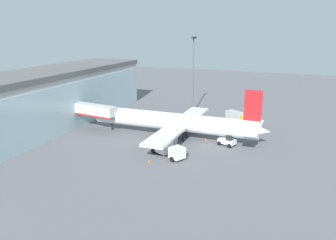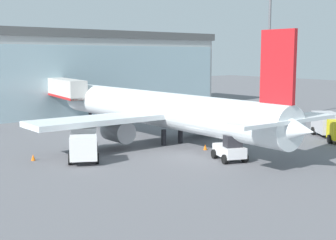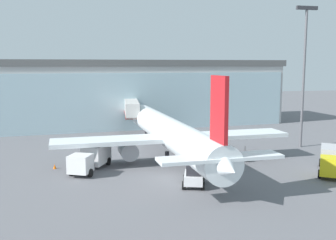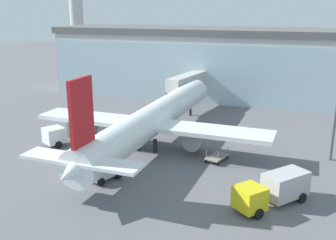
{
  "view_description": "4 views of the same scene",
  "coord_description": "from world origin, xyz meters",
  "px_view_note": "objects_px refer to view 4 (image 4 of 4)",
  "views": [
    {
      "loc": [
        -58.35,
        -16.85,
        21.51
      ],
      "look_at": [
        -1.71,
        7.74,
        4.5
      ],
      "focal_mm": 35.0,
      "sensor_mm": 36.0,
      "label": 1
    },
    {
      "loc": [
        -26.62,
        -32.19,
        9.01
      ],
      "look_at": [
        1.49,
        6.24,
        2.36
      ],
      "focal_mm": 50.0,
      "sensor_mm": 36.0,
      "label": 2
    },
    {
      "loc": [
        -10.23,
        -39.35,
        11.88
      ],
      "look_at": [
        1.18,
        8.75,
        4.89
      ],
      "focal_mm": 42.0,
      "sensor_mm": 36.0,
      "label": 3
    },
    {
      "loc": [
        20.58,
        -34.14,
        16.53
      ],
      "look_at": [
        2.19,
        9.78,
        2.75
      ],
      "focal_mm": 42.0,
      "sensor_mm": 36.0,
      "label": 4
    }
  ],
  "objects_px": {
    "pushback_tug": "(103,171)",
    "jet_bridge": "(192,81)",
    "safety_cone_nose": "(137,162)",
    "safety_cone_wingtip": "(56,132)",
    "airplane": "(153,120)",
    "catering_truck": "(75,130)",
    "fuel_truck": "(274,189)",
    "baggage_cart": "(217,157)"
  },
  "relations": [
    {
      "from": "catering_truck",
      "to": "safety_cone_nose",
      "type": "distance_m",
      "value": 11.54
    },
    {
      "from": "safety_cone_nose",
      "to": "safety_cone_wingtip",
      "type": "height_order",
      "value": "same"
    },
    {
      "from": "catering_truck",
      "to": "safety_cone_nose",
      "type": "relative_size",
      "value": 13.67
    },
    {
      "from": "jet_bridge",
      "to": "safety_cone_wingtip",
      "type": "height_order",
      "value": "jet_bridge"
    },
    {
      "from": "jet_bridge",
      "to": "pushback_tug",
      "type": "height_order",
      "value": "jet_bridge"
    },
    {
      "from": "airplane",
      "to": "baggage_cart",
      "type": "bearing_deg",
      "value": -104.15
    },
    {
      "from": "jet_bridge",
      "to": "pushback_tug",
      "type": "distance_m",
      "value": 31.61
    },
    {
      "from": "jet_bridge",
      "to": "pushback_tug",
      "type": "xyz_separation_m",
      "value": [
        1.66,
        -31.38,
        -3.49
      ]
    },
    {
      "from": "fuel_truck",
      "to": "safety_cone_nose",
      "type": "height_order",
      "value": "fuel_truck"
    },
    {
      "from": "catering_truck",
      "to": "fuel_truck",
      "type": "xyz_separation_m",
      "value": [
        25.79,
        -7.3,
        0.0
      ]
    },
    {
      "from": "pushback_tug",
      "to": "jet_bridge",
      "type": "bearing_deg",
      "value": 21.62
    },
    {
      "from": "pushback_tug",
      "to": "catering_truck",
      "type": "bearing_deg",
      "value": 65.97
    },
    {
      "from": "airplane",
      "to": "pushback_tug",
      "type": "relative_size",
      "value": 10.62
    },
    {
      "from": "pushback_tug",
      "to": "safety_cone_nose",
      "type": "xyz_separation_m",
      "value": [
        1.32,
        4.76,
        -0.7
      ]
    },
    {
      "from": "jet_bridge",
      "to": "pushback_tug",
      "type": "relative_size",
      "value": 4.09
    },
    {
      "from": "baggage_cart",
      "to": "safety_cone_nose",
      "type": "distance_m",
      "value": 8.9
    },
    {
      "from": "baggage_cart",
      "to": "safety_cone_nose",
      "type": "bearing_deg",
      "value": 131.66
    },
    {
      "from": "jet_bridge",
      "to": "catering_truck",
      "type": "relative_size",
      "value": 1.96
    },
    {
      "from": "pushback_tug",
      "to": "safety_cone_wingtip",
      "type": "height_order",
      "value": "pushback_tug"
    },
    {
      "from": "airplane",
      "to": "pushback_tug",
      "type": "height_order",
      "value": "airplane"
    },
    {
      "from": "catering_truck",
      "to": "baggage_cart",
      "type": "xyz_separation_m",
      "value": [
        18.52,
        0.43,
        -0.97
      ]
    },
    {
      "from": "catering_truck",
      "to": "baggage_cart",
      "type": "height_order",
      "value": "catering_truck"
    },
    {
      "from": "safety_cone_nose",
      "to": "safety_cone_wingtip",
      "type": "bearing_deg",
      "value": 160.52
    },
    {
      "from": "jet_bridge",
      "to": "safety_cone_wingtip",
      "type": "bearing_deg",
      "value": 157.13
    },
    {
      "from": "fuel_truck",
      "to": "pushback_tug",
      "type": "relative_size",
      "value": 2.0
    },
    {
      "from": "catering_truck",
      "to": "airplane",
      "type": "bearing_deg",
      "value": 129.49
    },
    {
      "from": "safety_cone_nose",
      "to": "baggage_cart",
      "type": "bearing_deg",
      "value": 29.49
    },
    {
      "from": "fuel_truck",
      "to": "pushback_tug",
      "type": "bearing_deg",
      "value": -49.77
    },
    {
      "from": "jet_bridge",
      "to": "safety_cone_wingtip",
      "type": "xyz_separation_m",
      "value": [
        -11.94,
        -21.34,
        -4.18
      ]
    },
    {
      "from": "catering_truck",
      "to": "fuel_truck",
      "type": "distance_m",
      "value": 26.8
    },
    {
      "from": "fuel_truck",
      "to": "baggage_cart",
      "type": "relative_size",
      "value": 2.35
    },
    {
      "from": "safety_cone_wingtip",
      "to": "fuel_truck",
      "type": "bearing_deg",
      "value": -16.08
    },
    {
      "from": "pushback_tug",
      "to": "baggage_cart",
      "type": "bearing_deg",
      "value": -26.16
    },
    {
      "from": "jet_bridge",
      "to": "catering_truck",
      "type": "bearing_deg",
      "value": 167.35
    },
    {
      "from": "jet_bridge",
      "to": "catering_truck",
      "type": "xyz_separation_m",
      "value": [
        -7.8,
        -22.67,
        -2.99
      ]
    },
    {
      "from": "airplane",
      "to": "catering_truck",
      "type": "height_order",
      "value": "airplane"
    },
    {
      "from": "pushback_tug",
      "to": "fuel_truck",
      "type": "bearing_deg",
      "value": -66.48
    },
    {
      "from": "airplane",
      "to": "baggage_cart",
      "type": "xyz_separation_m",
      "value": [
        8.63,
        -1.88,
        -2.85
      ]
    },
    {
      "from": "fuel_truck",
      "to": "jet_bridge",
      "type": "bearing_deg",
      "value": -113.73
    },
    {
      "from": "baggage_cart",
      "to": "safety_cone_wingtip",
      "type": "height_order",
      "value": "baggage_cart"
    },
    {
      "from": "airplane",
      "to": "safety_cone_wingtip",
      "type": "height_order",
      "value": "airplane"
    },
    {
      "from": "safety_cone_nose",
      "to": "safety_cone_wingtip",
      "type": "distance_m",
      "value": 15.82
    }
  ]
}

